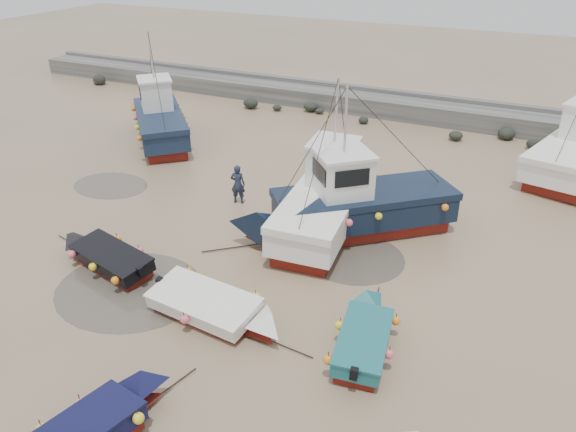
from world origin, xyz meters
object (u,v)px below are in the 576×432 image
at_px(dinghy_1, 86,432).
at_px(cabin_boat_2, 350,205).
at_px(dinghy_4, 107,254).
at_px(person, 239,202).
at_px(cabin_boat_0, 160,118).
at_px(dinghy_2, 365,334).
at_px(cabin_boat_1, 328,196).
at_px(dinghy_5, 214,305).

distance_m(dinghy_1, cabin_boat_2, 13.30).
height_order(dinghy_4, person, dinghy_4).
bearing_deg(cabin_boat_0, cabin_boat_2, -65.56).
distance_m(dinghy_4, cabin_boat_2, 9.76).
relative_size(dinghy_1, dinghy_4, 1.00).
distance_m(dinghy_2, cabin_boat_0, 21.25).
relative_size(dinghy_2, cabin_boat_1, 0.49).
height_order(dinghy_2, person, dinghy_2).
bearing_deg(dinghy_1, dinghy_2, 66.06).
bearing_deg(cabin_boat_1, cabin_boat_2, -24.19).
bearing_deg(cabin_boat_0, dinghy_1, -100.25).
bearing_deg(person, cabin_boat_0, -46.48).
relative_size(dinghy_1, dinghy_5, 0.94).
height_order(dinghy_4, cabin_boat_0, cabin_boat_0).
bearing_deg(dinghy_1, dinghy_4, 141.69).
relative_size(dinghy_1, person, 3.03).
height_order(dinghy_4, cabin_boat_1, cabin_boat_1).
xyz_separation_m(dinghy_5, cabin_boat_1, (0.78, 7.76, 0.77)).
relative_size(cabin_boat_0, person, 4.48).
bearing_deg(cabin_boat_2, cabin_boat_0, 26.02).
bearing_deg(cabin_boat_0, cabin_boat_1, -65.99).
distance_m(dinghy_1, cabin_boat_0, 22.64).
relative_size(dinghy_2, dinghy_4, 0.93).
relative_size(cabin_boat_2, person, 4.71).
relative_size(cabin_boat_1, person, 5.81).
bearing_deg(cabin_boat_0, dinghy_2, -79.15).
bearing_deg(dinghy_5, cabin_boat_0, -131.83).
height_order(dinghy_2, cabin_boat_1, cabin_boat_1).
xyz_separation_m(dinghy_2, person, (-8.59, 7.11, -0.56)).
bearing_deg(dinghy_1, dinghy_5, 102.78).
bearing_deg(dinghy_4, dinghy_1, -127.65).
relative_size(cabin_boat_0, cabin_boat_2, 0.95).
bearing_deg(dinghy_5, dinghy_1, 5.09).
bearing_deg(cabin_boat_2, dinghy_1, 130.09).
relative_size(dinghy_4, cabin_boat_1, 0.52).
distance_m(dinghy_2, cabin_boat_1, 8.14).
bearing_deg(dinghy_5, dinghy_2, 104.41).
bearing_deg(dinghy_2, dinghy_4, 169.48).
xyz_separation_m(dinghy_2, cabin_boat_2, (-2.94, 6.63, 0.76)).
bearing_deg(cabin_boat_1, dinghy_1, -100.16).
distance_m(dinghy_4, person, 7.13).
bearing_deg(dinghy_1, cabin_boat_2, 94.66).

